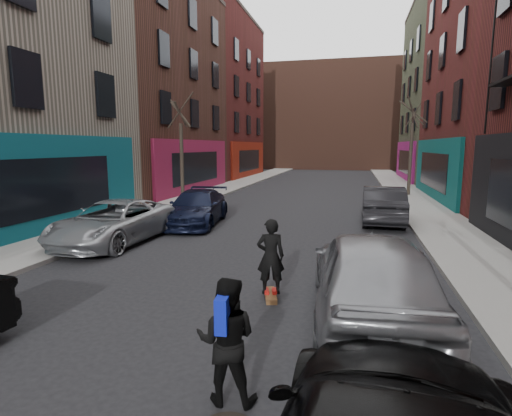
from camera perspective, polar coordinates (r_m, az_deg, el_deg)
The scene contains 13 objects.
sidewalk_left at distance 33.50m, azimuth -2.10°, elevation 3.63°, with size 2.50×84.00×0.13m, color gray.
sidewalk_right at distance 32.43m, azimuth 19.70°, elevation 2.95°, with size 2.50×84.00×0.13m, color gray.
buildings_left at distance 24.91m, azimuth -29.57°, elevation 19.67°, with size 12.00×56.00×16.50m, color maroon.
building_far at distance 58.31m, azimuth 11.13°, elevation 12.51°, with size 40.00×10.00×14.00m, color #47281E.
tree_left_far at distance 22.04m, azimuth -10.63°, elevation 9.41°, with size 2.00×2.00×6.50m, color black, non-canonical shape.
tree_right_far at distance 26.33m, azimuth 21.33°, elevation 9.18°, with size 2.00×2.00×6.80m, color black, non-canonical shape.
parked_left_far at distance 13.62m, azimuth -19.60°, elevation -1.90°, with size 2.27×4.92×1.37m, color #93969B.
parked_left_end at distance 16.07m, azimuth -8.48°, elevation 0.07°, with size 1.89×4.66×1.35m, color black.
parked_right_far at distance 7.42m, azimuth 16.20°, elevation -9.20°, with size 2.00×4.97×1.69m, color gray.
parked_right_end at distance 17.08m, azimuth 17.66°, elevation 0.50°, with size 1.58×4.54×1.50m, color black.
skateboard at distance 8.44m, azimuth 2.07°, elevation -12.35°, with size 0.22×0.80×0.10m, color brown.
skateboarder at distance 8.17m, azimuth 2.10°, elevation -6.91°, with size 0.57×0.37×1.56m, color black.
pedestrian at distance 5.07m, azimuth -4.24°, elevation -18.22°, with size 0.82×0.67×1.57m.
Camera 1 is at (2.81, -2.11, 3.10)m, focal length 28.00 mm.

